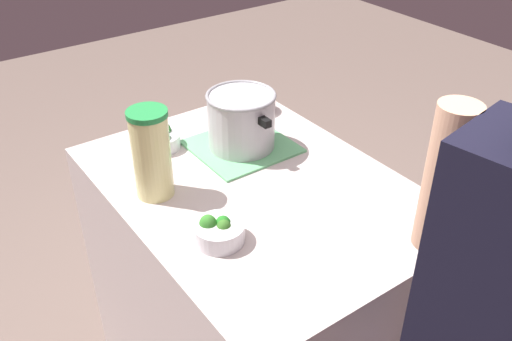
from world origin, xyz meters
The scene contains 7 objects.
counter_slab centered at (0.00, 0.00, 0.47)m, with size 1.07×0.78×0.94m, color beige.
dish_cloth centered at (-0.21, 0.09, 0.94)m, with size 0.30×0.31×0.01m, color #69BD7E.
cooking_pot centered at (-0.21, 0.09, 1.04)m, with size 0.29×0.22×0.19m.
lemonade_pitcher centered at (-0.13, -0.26, 1.08)m, with size 0.11×0.11×0.27m.
broccoli_bowl_front centered at (0.15, -0.23, 0.97)m, with size 0.13×0.13×0.07m.
broccoli_bowl_center centered at (-0.36, -0.12, 0.97)m, with size 0.12×0.12×0.08m.
broccoli_bowl_back centered at (-0.39, 0.29, 0.97)m, with size 0.12×0.12×0.08m.
Camera 1 is at (1.13, -0.81, 1.89)m, focal length 39.56 mm.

